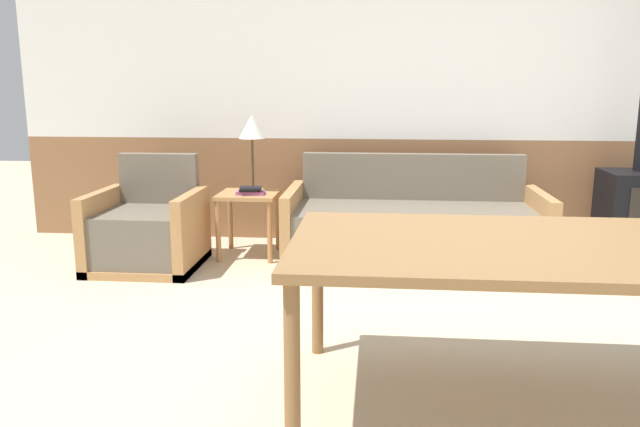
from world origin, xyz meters
The scene contains 8 objects.
ground_plane centered at (0.00, 0.00, 0.00)m, with size 16.00×16.00×0.00m, color beige.
wall_back centered at (0.00, 2.63, 1.35)m, with size 7.20×0.06×2.70m.
couch centered at (-0.12, 1.98, 0.25)m, with size 1.98×0.89×0.81m.
armchair centered at (-2.14, 1.62, 0.27)m, with size 0.78×0.75×0.83m.
side_table centered at (-1.44, 2.00, 0.42)m, with size 0.47×0.47×0.52m.
table_lamp centered at (-1.42, 2.08, 1.02)m, with size 0.21×0.21×0.61m.
book_stack centered at (-1.41, 1.92, 0.55)m, with size 0.22×0.16×0.06m.
dining_table centered at (0.18, -0.30, 0.67)m, with size 1.89×1.07×0.73m.
Camera 1 is at (-0.41, -2.84, 1.36)m, focal length 35.00 mm.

